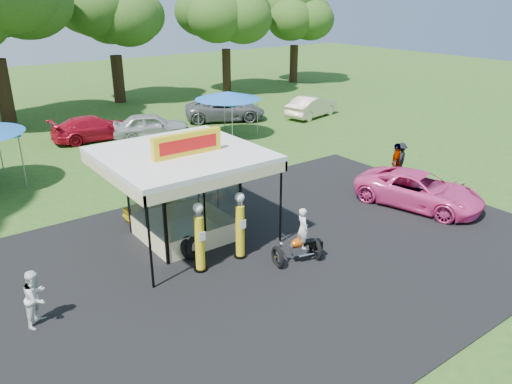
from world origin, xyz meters
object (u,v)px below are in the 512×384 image
at_px(gas_pump_left, 200,239).
at_px(a_frame_sign, 456,191).
at_px(spectator_west, 36,298).
at_px(spectator_east_b, 396,162).
at_px(kiosk_car, 158,207).
at_px(bg_car_d, 225,109).
at_px(pink_sedan, 419,190).
at_px(tent_east, 228,96).
at_px(spectator_east_a, 400,158).
at_px(gas_pump_right, 240,227).
at_px(motorcycle, 301,241).
at_px(bg_car_b, 94,128).
at_px(gas_station_kiosk, 183,193).
at_px(bg_car_e, 312,106).
at_px(bg_car_c, 151,126).

relative_size(gas_pump_left, a_frame_sign, 2.78).
relative_size(spectator_west, spectator_east_b, 0.87).
height_order(kiosk_car, bg_car_d, bg_car_d).
xyz_separation_m(pink_sedan, bg_car_d, (2.01, 18.21, 0.06)).
height_order(a_frame_sign, pink_sedan, pink_sedan).
bearing_deg(spectator_east_b, tent_east, -112.32).
bearing_deg(pink_sedan, spectator_east_b, 41.83).
distance_m(a_frame_sign, spectator_east_a, 4.02).
height_order(gas_pump_right, tent_east, tent_east).
bearing_deg(bg_car_d, spectator_west, 161.60).
xyz_separation_m(kiosk_car, pink_sedan, (9.55, -5.61, 0.26)).
distance_m(motorcycle, tent_east, 16.66).
height_order(motorcycle, spectator_east_b, motorcycle).
xyz_separation_m(a_frame_sign, kiosk_car, (-11.37, 6.25, 0.03)).
xyz_separation_m(a_frame_sign, spectator_west, (-17.25, 1.77, 0.38)).
bearing_deg(spectator_east_b, spectator_east_a, 175.66).
distance_m(gas_pump_right, kiosk_car, 4.85).
bearing_deg(bg_car_b, spectator_east_a, -145.22).
bearing_deg(gas_station_kiosk, motorcycle, -60.60).
distance_m(gas_pump_left, bg_car_e, 23.20).
distance_m(pink_sedan, spectator_west, 15.46).
height_order(kiosk_car, bg_car_b, bg_car_b).
relative_size(motorcycle, bg_car_c, 0.44).
xyz_separation_m(gas_pump_left, pink_sedan, (10.36, -0.89, -0.43)).
xyz_separation_m(gas_pump_right, pink_sedan, (8.78, -0.86, -0.43)).
bearing_deg(spectator_east_b, gas_station_kiosk, -35.73).
bearing_deg(spectator_east_a, motorcycle, -2.08).
distance_m(pink_sedan, spectator_east_b, 3.19).
bearing_deg(tent_east, motorcycle, -115.18).
distance_m(a_frame_sign, bg_car_d, 18.86).
height_order(bg_car_d, tent_east, tent_east).
height_order(spectator_east_b, bg_car_c, spectator_east_b).
height_order(gas_pump_left, kiosk_car, gas_pump_left).
xyz_separation_m(kiosk_car, spectator_east_b, (11.29, -2.95, 0.48)).
relative_size(spectator_east_b, bg_car_d, 0.33).
xyz_separation_m(spectator_west, bg_car_b, (7.97, 17.63, -0.08)).
relative_size(gas_pump_right, bg_car_d, 0.42).
distance_m(kiosk_car, bg_car_c, 12.49).
bearing_deg(motorcycle, bg_car_c, 94.42).
distance_m(gas_station_kiosk, spectator_east_a, 12.43).
xyz_separation_m(motorcycle, pink_sedan, (7.30, 0.60, -0.06)).
xyz_separation_m(spectator_east_b, bg_car_e, (6.10, 12.62, -0.18)).
height_order(spectator_east_a, tent_east, tent_east).
xyz_separation_m(a_frame_sign, bg_car_d, (0.18, 18.85, 0.35)).
bearing_deg(bg_car_b, gas_pump_right, 177.01).
bearing_deg(bg_car_d, gas_station_kiosk, 169.22).
height_order(gas_pump_right, bg_car_c, gas_pump_right).
bearing_deg(motorcycle, spectator_east_a, 34.47).
bearing_deg(pink_sedan, bg_car_b, 96.72).
xyz_separation_m(kiosk_car, spectator_east_a, (12.39, -2.37, 0.33)).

